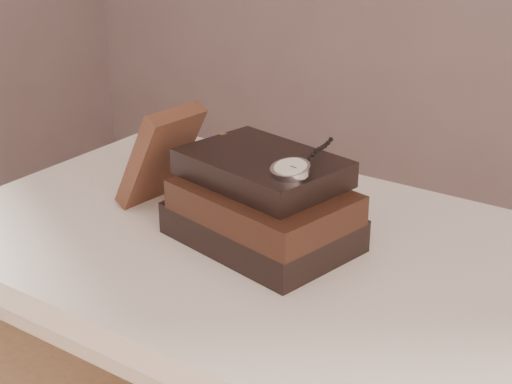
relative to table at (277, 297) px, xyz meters
The scene contains 5 objects.
table is the anchor object (origin of this frame).
book_stack 0.15m from the table, 143.70° to the right, with size 0.28×0.23×0.13m.
journal 0.28m from the table, behind, with size 0.03×0.11×0.18m, color #3D2117.
pocket_watch 0.23m from the table, 39.36° to the right, with size 0.06×0.16×0.02m.
eyeglasses 0.21m from the table, 134.85° to the left, with size 0.13×0.14×0.05m.
Camera 1 is at (0.51, -0.45, 1.23)m, focal length 52.08 mm.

